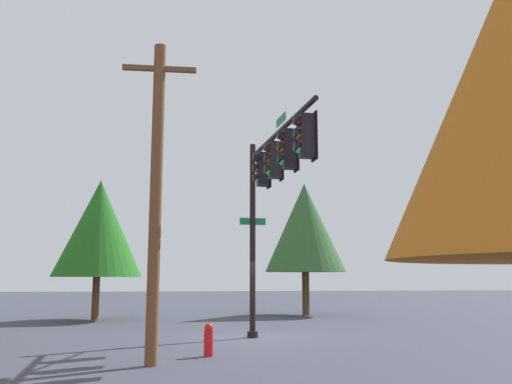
{
  "coord_description": "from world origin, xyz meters",
  "views": [
    {
      "loc": [
        18.14,
        -2.18,
        1.99
      ],
      "look_at": [
        -0.35,
        0.16,
        4.98
      ],
      "focal_mm": 37.36,
      "sensor_mm": 36.0,
      "label": 1
    }
  ],
  "objects_px": {
    "signal_pole_assembly": "(272,177)",
    "fire_hydrant": "(209,340)",
    "utility_pole": "(156,193)",
    "tree_far": "(99,228)",
    "tree_near": "(305,227)"
  },
  "relations": [
    {
      "from": "signal_pole_assembly",
      "to": "tree_near",
      "type": "bearing_deg",
      "value": 163.45
    },
    {
      "from": "utility_pole",
      "to": "tree_near",
      "type": "xyz_separation_m",
      "value": [
        -15.63,
        7.07,
        0.71
      ]
    },
    {
      "from": "fire_hydrant",
      "to": "tree_near",
      "type": "relative_size",
      "value": 0.12
    },
    {
      "from": "utility_pole",
      "to": "fire_hydrant",
      "type": "bearing_deg",
      "value": 134.54
    },
    {
      "from": "fire_hydrant",
      "to": "tree_near",
      "type": "bearing_deg",
      "value": 158.22
    },
    {
      "from": "utility_pole",
      "to": "tree_far",
      "type": "bearing_deg",
      "value": -165.54
    },
    {
      "from": "tree_near",
      "to": "utility_pole",
      "type": "bearing_deg",
      "value": -24.33
    },
    {
      "from": "tree_near",
      "to": "fire_hydrant",
      "type": "bearing_deg",
      "value": -21.78
    },
    {
      "from": "fire_hydrant",
      "to": "tree_far",
      "type": "distance_m",
      "value": 13.7
    },
    {
      "from": "utility_pole",
      "to": "fire_hydrant",
      "type": "xyz_separation_m",
      "value": [
        -1.33,
        1.35,
        -3.56
      ]
    },
    {
      "from": "utility_pole",
      "to": "tree_near",
      "type": "height_order",
      "value": "utility_pole"
    },
    {
      "from": "fire_hydrant",
      "to": "tree_far",
      "type": "height_order",
      "value": "tree_far"
    },
    {
      "from": "signal_pole_assembly",
      "to": "fire_hydrant",
      "type": "xyz_separation_m",
      "value": [
        1.49,
        -1.91,
        -4.55
      ]
    },
    {
      "from": "signal_pole_assembly",
      "to": "tree_far",
      "type": "distance_m",
      "value": 12.67
    },
    {
      "from": "signal_pole_assembly",
      "to": "utility_pole",
      "type": "bearing_deg",
      "value": -49.12
    }
  ]
}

